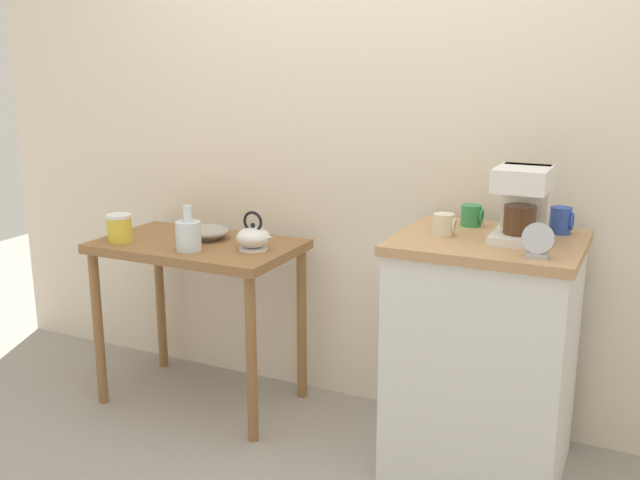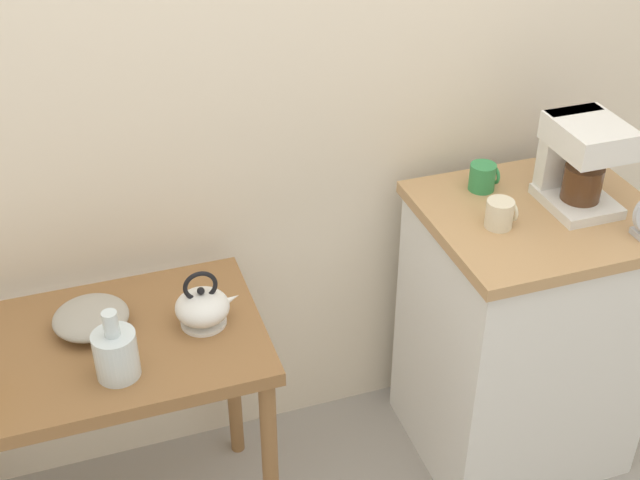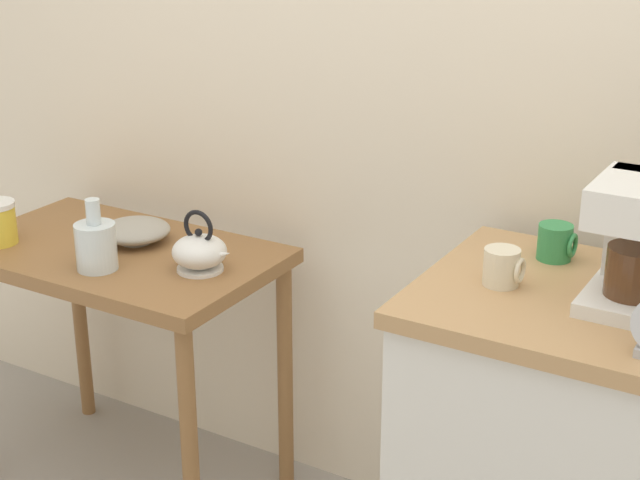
{
  "view_description": "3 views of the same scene",
  "coord_description": "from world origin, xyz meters",
  "px_view_note": "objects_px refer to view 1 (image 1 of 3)",
  "views": [
    {
      "loc": [
        1.09,
        -2.45,
        1.52
      ],
      "look_at": [
        -0.08,
        -0.02,
        0.85
      ],
      "focal_mm": 40.62,
      "sensor_mm": 36.0,
      "label": 1
    },
    {
      "loc": [
        -0.69,
        -1.66,
        2.16
      ],
      "look_at": [
        -0.11,
        0.06,
        0.95
      ],
      "focal_mm": 47.42,
      "sensor_mm": 36.0,
      "label": 2
    },
    {
      "loc": [
        1.02,
        -1.77,
        1.72
      ],
      "look_at": [
        -0.01,
        -0.03,
        0.95
      ],
      "focal_mm": 54.7,
      "sensor_mm": 36.0,
      "label": 3
    }
  ],
  "objects_px": {
    "coffee_maker": "(523,200)",
    "mug_small_cream": "(444,225)",
    "bowl_stoneware": "(207,232)",
    "canister_enamel": "(119,228)",
    "teakettle": "(254,237)",
    "mug_tall_green": "(472,215)",
    "glass_carafe_vase": "(188,235)",
    "mug_blue": "(561,220)",
    "table_clock": "(538,242)"
  },
  "relations": [
    {
      "from": "canister_enamel",
      "to": "mug_blue",
      "type": "bearing_deg",
      "value": 9.44
    },
    {
      "from": "bowl_stoneware",
      "to": "teakettle",
      "type": "distance_m",
      "value": 0.29
    },
    {
      "from": "teakettle",
      "to": "table_clock",
      "type": "distance_m",
      "value": 1.21
    },
    {
      "from": "bowl_stoneware",
      "to": "mug_small_cream",
      "type": "relative_size",
      "value": 2.35
    },
    {
      "from": "teakettle",
      "to": "mug_small_cream",
      "type": "height_order",
      "value": "mug_small_cream"
    },
    {
      "from": "teakettle",
      "to": "glass_carafe_vase",
      "type": "distance_m",
      "value": 0.27
    },
    {
      "from": "teakettle",
      "to": "canister_enamel",
      "type": "height_order",
      "value": "teakettle"
    },
    {
      "from": "glass_carafe_vase",
      "to": "table_clock",
      "type": "distance_m",
      "value": 1.42
    },
    {
      "from": "glass_carafe_vase",
      "to": "mug_small_cream",
      "type": "xyz_separation_m",
      "value": [
        1.06,
        0.09,
        0.13
      ]
    },
    {
      "from": "mug_blue",
      "to": "glass_carafe_vase",
      "type": "bearing_deg",
      "value": -168.23
    },
    {
      "from": "teakettle",
      "to": "coffee_maker",
      "type": "relative_size",
      "value": 0.67
    },
    {
      "from": "glass_carafe_vase",
      "to": "coffee_maker",
      "type": "height_order",
      "value": "coffee_maker"
    },
    {
      "from": "canister_enamel",
      "to": "mug_small_cream",
      "type": "bearing_deg",
      "value": 3.49
    },
    {
      "from": "teakettle",
      "to": "mug_tall_green",
      "type": "height_order",
      "value": "mug_tall_green"
    },
    {
      "from": "glass_carafe_vase",
      "to": "coffee_maker",
      "type": "xyz_separation_m",
      "value": [
        1.32,
        0.13,
        0.23
      ]
    },
    {
      "from": "bowl_stoneware",
      "to": "table_clock",
      "type": "height_order",
      "value": "table_clock"
    },
    {
      "from": "bowl_stoneware",
      "to": "mug_tall_green",
      "type": "bearing_deg",
      "value": 4.14
    },
    {
      "from": "bowl_stoneware",
      "to": "glass_carafe_vase",
      "type": "height_order",
      "value": "glass_carafe_vase"
    },
    {
      "from": "coffee_maker",
      "to": "mug_tall_green",
      "type": "xyz_separation_m",
      "value": [
        -0.21,
        0.15,
        -0.1
      ]
    },
    {
      "from": "mug_small_cream",
      "to": "bowl_stoneware",
      "type": "bearing_deg",
      "value": 174.21
    },
    {
      "from": "teakettle",
      "to": "canister_enamel",
      "type": "bearing_deg",
      "value": -168.12
    },
    {
      "from": "teakettle",
      "to": "glass_carafe_vase",
      "type": "xyz_separation_m",
      "value": [
        -0.24,
        -0.13,
        0.01
      ]
    },
    {
      "from": "canister_enamel",
      "to": "mug_small_cream",
      "type": "xyz_separation_m",
      "value": [
        1.43,
        0.09,
        0.14
      ]
    },
    {
      "from": "glass_carafe_vase",
      "to": "coffee_maker",
      "type": "bearing_deg",
      "value": 5.82
    },
    {
      "from": "teakettle",
      "to": "glass_carafe_vase",
      "type": "height_order",
      "value": "glass_carafe_vase"
    },
    {
      "from": "coffee_maker",
      "to": "teakettle",
      "type": "bearing_deg",
      "value": -179.57
    },
    {
      "from": "teakettle",
      "to": "glass_carafe_vase",
      "type": "relative_size",
      "value": 0.91
    },
    {
      "from": "mug_blue",
      "to": "teakettle",
      "type": "bearing_deg",
      "value": -171.81
    },
    {
      "from": "teakettle",
      "to": "table_clock",
      "type": "xyz_separation_m",
      "value": [
        1.18,
        -0.21,
        0.16
      ]
    },
    {
      "from": "mug_tall_green",
      "to": "canister_enamel",
      "type": "bearing_deg",
      "value": -169.17
    },
    {
      "from": "bowl_stoneware",
      "to": "mug_tall_green",
      "type": "distance_m",
      "value": 1.17
    },
    {
      "from": "teakettle",
      "to": "canister_enamel",
      "type": "distance_m",
      "value": 0.62
    },
    {
      "from": "bowl_stoneware",
      "to": "coffee_maker",
      "type": "relative_size",
      "value": 0.75
    },
    {
      "from": "mug_small_cream",
      "to": "mug_blue",
      "type": "relative_size",
      "value": 0.85
    },
    {
      "from": "canister_enamel",
      "to": "table_clock",
      "type": "height_order",
      "value": "table_clock"
    },
    {
      "from": "glass_carafe_vase",
      "to": "mug_blue",
      "type": "height_order",
      "value": "mug_blue"
    },
    {
      "from": "mug_small_cream",
      "to": "mug_tall_green",
      "type": "distance_m",
      "value": 0.2
    },
    {
      "from": "teakettle",
      "to": "mug_tall_green",
      "type": "distance_m",
      "value": 0.9
    },
    {
      "from": "teakettle",
      "to": "mug_small_cream",
      "type": "bearing_deg",
      "value": -2.78
    },
    {
      "from": "glass_carafe_vase",
      "to": "coffee_maker",
      "type": "relative_size",
      "value": 0.73
    },
    {
      "from": "teakettle",
      "to": "mug_tall_green",
      "type": "relative_size",
      "value": 2.08
    },
    {
      "from": "bowl_stoneware",
      "to": "canister_enamel",
      "type": "relative_size",
      "value": 1.63
    },
    {
      "from": "coffee_maker",
      "to": "mug_small_cream",
      "type": "height_order",
      "value": "coffee_maker"
    },
    {
      "from": "glass_carafe_vase",
      "to": "mug_blue",
      "type": "bearing_deg",
      "value": 11.77
    },
    {
      "from": "bowl_stoneware",
      "to": "table_clock",
      "type": "relative_size",
      "value": 1.71
    },
    {
      "from": "canister_enamel",
      "to": "table_clock",
      "type": "distance_m",
      "value": 1.79
    },
    {
      "from": "bowl_stoneware",
      "to": "teakettle",
      "type": "relative_size",
      "value": 1.13
    },
    {
      "from": "canister_enamel",
      "to": "teakettle",
      "type": "bearing_deg",
      "value": 11.88
    },
    {
      "from": "glass_carafe_vase",
      "to": "mug_small_cream",
      "type": "distance_m",
      "value": 1.07
    },
    {
      "from": "coffee_maker",
      "to": "mug_tall_green",
      "type": "distance_m",
      "value": 0.28
    }
  ]
}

